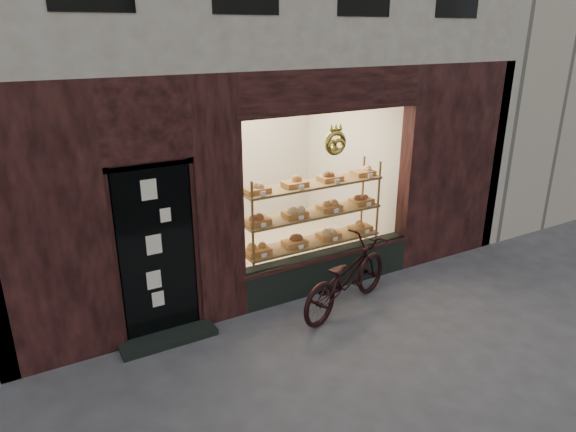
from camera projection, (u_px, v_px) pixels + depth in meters
ground at (401, 375)px, 5.59m from camera, size 90.00×90.00×0.00m
display_shelf at (312, 223)px, 7.59m from camera, size 2.20×0.45×1.70m
bicycle at (346, 277)px, 6.80m from camera, size 1.88×1.17×0.93m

